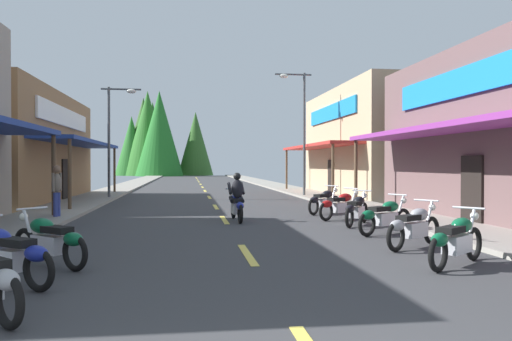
{
  "coord_description": "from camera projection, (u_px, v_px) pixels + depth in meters",
  "views": [
    {
      "loc": [
        -1.21,
        -2.31,
        1.84
      ],
      "look_at": [
        2.28,
        23.13,
        1.52
      ],
      "focal_mm": 35.24,
      "sensor_mm": 36.0,
      "label": 1
    }
  ],
  "objects": [
    {
      "name": "motorcycle_parked_left_1",
      "position": [
        6.0,
        254.0,
        7.53
      ],
      "size": [
        1.79,
        1.34,
        1.04
      ],
      "rotation": [
        0.0,
        0.0,
        2.51
      ],
      "color": "black",
      "rests_on": "ground"
    },
    {
      "name": "motorcycle_parked_right_5",
      "position": [
        324.0,
        201.0,
        18.59
      ],
      "size": [
        1.64,
        1.52,
        1.04
      ],
      "rotation": [
        0.0,
        0.0,
        0.74
      ],
      "color": "black",
      "rests_on": "ground"
    },
    {
      "name": "motorcycle_parked_right_4",
      "position": [
        341.0,
        205.0,
        16.67
      ],
      "size": [
        1.86,
        1.23,
        1.04
      ],
      "rotation": [
        0.0,
        0.0,
        0.57
      ],
      "color": "black",
      "rests_on": "ground"
    },
    {
      "name": "centerline_dashes",
      "position": [
        204.0,
        189.0,
        37.14
      ],
      "size": [
        0.16,
        68.63,
        0.01
      ],
      "color": "#E0C64C",
      "rests_on": "ground"
    },
    {
      "name": "motorcycle_parked_right_1",
      "position": [
        414.0,
        226.0,
        10.98
      ],
      "size": [
        1.81,
        1.31,
        1.04
      ],
      "rotation": [
        0.0,
        0.0,
        0.61
      ],
      "color": "black",
      "rests_on": "ground"
    },
    {
      "name": "sidewalk_left",
      "position": [
        114.0,
        191.0,
        33.5
      ],
      "size": [
        2.4,
        94.32,
        0.12
      ],
      "primitive_type": "cube",
      "color": "gray",
      "rests_on": "ground"
    },
    {
      "name": "rider_cruising_lead",
      "position": [
        237.0,
        201.0,
        16.17
      ],
      "size": [
        0.6,
        2.14,
        1.57
      ],
      "rotation": [
        0.0,
        0.0,
        1.62
      ],
      "color": "black",
      "rests_on": "ground"
    },
    {
      "name": "motorcycle_parked_right_0",
      "position": [
        456.0,
        239.0,
        9.01
      ],
      "size": [
        1.77,
        1.37,
        1.04
      ],
      "rotation": [
        0.0,
        0.0,
        0.65
      ],
      "color": "black",
      "rests_on": "ground"
    },
    {
      "name": "motorcycle_parked_right_3",
      "position": [
        357.0,
        209.0,
        15.06
      ],
      "size": [
        1.33,
        1.79,
        1.04
      ],
      "rotation": [
        0.0,
        0.0,
        0.95
      ],
      "color": "black",
      "rests_on": "ground"
    },
    {
      "name": "motorcycle_parked_right_2",
      "position": [
        385.0,
        216.0,
        13.14
      ],
      "size": [
        1.9,
        1.16,
        1.04
      ],
      "rotation": [
        0.0,
        0.0,
        0.53
      ],
      "color": "black",
      "rests_on": "ground"
    },
    {
      "name": "sidewalk_right",
      "position": [
        292.0,
        190.0,
        35.16
      ],
      "size": [
        2.4,
        94.32,
        0.12
      ],
      "primitive_type": "cube",
      "color": "gray",
      "rests_on": "ground"
    },
    {
      "name": "streetlamp_right",
      "position": [
        299.0,
        118.0,
        28.05
      ],
      "size": [
        2.07,
        0.3,
        6.95
      ],
      "color": "#474C51",
      "rests_on": "ground"
    },
    {
      "name": "streetlamp_left",
      "position": [
        115.0,
        126.0,
        26.42
      ],
      "size": [
        2.07,
        0.3,
        5.9
      ],
      "color": "#474C51",
      "rests_on": "ground"
    },
    {
      "name": "ground",
      "position": [
        205.0,
        192.0,
        34.33
      ],
      "size": [
        9.79,
        94.32,
        0.1
      ],
      "primitive_type": "cube",
      "color": "#38383A"
    },
    {
      "name": "storefront_right_far",
      "position": [
        392.0,
        143.0,
        30.27
      ],
      "size": [
        9.37,
        12.97,
        6.29
      ],
      "color": "tan",
      "rests_on": "ground"
    },
    {
      "name": "pedestrian_by_shop",
      "position": [
        57.0,
        188.0,
        16.5
      ],
      "size": [
        0.34,
        0.55,
        1.8
      ],
      "rotation": [
        0.0,
        0.0,
        2.89
      ],
      "color": "#333F8C",
      "rests_on": "ground"
    },
    {
      "name": "treeline_backdrop",
      "position": [
        154.0,
        137.0,
        82.19
      ],
      "size": [
        16.12,
        13.14,
        13.83
      ],
      "color": "#2E5B23",
      "rests_on": "ground"
    },
    {
      "name": "motorcycle_parked_left_2",
      "position": [
        50.0,
        239.0,
        8.98
      ],
      "size": [
        1.67,
        1.5,
        1.04
      ],
      "rotation": [
        0.0,
        0.0,
        2.42
      ],
      "color": "black",
      "rests_on": "ground"
    }
  ]
}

